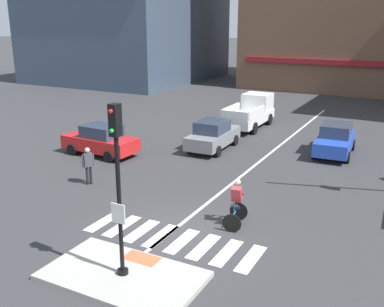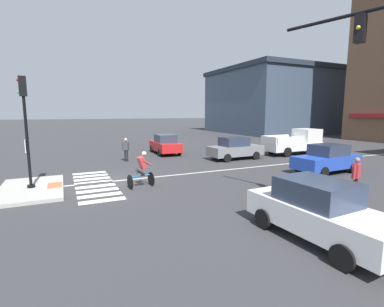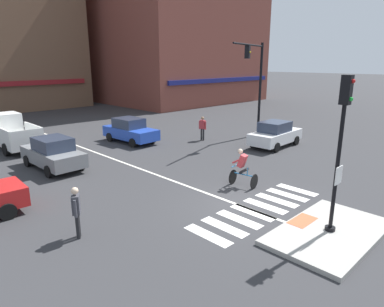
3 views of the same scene
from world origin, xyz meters
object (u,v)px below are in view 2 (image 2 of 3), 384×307
(car_red_cross_left, at_px, (165,144))
(cyclist, at_px, (142,169))
(pedestrian_waiting_far_side, at_px, (356,174))
(car_grey_westbound_far, at_px, (235,148))
(car_blue_eastbound_far, at_px, (327,159))
(pedestrian_at_curb_left, at_px, (126,148))
(pickup_truck_white_westbound_distant, at_px, (297,142))
(signal_pole, at_px, (25,122))
(car_white_cross_right, at_px, (319,211))

(car_red_cross_left, height_order, cyclist, cyclist)
(pedestrian_waiting_far_side, bearing_deg, car_grey_westbound_far, 174.95)
(car_blue_eastbound_far, height_order, pedestrian_at_curb_left, pedestrian_at_curb_left)
(pedestrian_at_curb_left, relative_size, pedestrian_waiting_far_side, 1.00)
(car_grey_westbound_far, relative_size, pedestrian_waiting_far_side, 2.48)
(car_red_cross_left, relative_size, pickup_truck_white_westbound_distant, 0.82)
(car_blue_eastbound_far, distance_m, cyclist, 10.60)
(car_grey_westbound_far, height_order, pickup_truck_white_westbound_distant, pickup_truck_white_westbound_distant)
(cyclist, bearing_deg, pickup_truck_white_westbound_distant, 108.70)
(pickup_truck_white_westbound_distant, bearing_deg, signal_pole, -79.87)
(car_red_cross_left, relative_size, pedestrian_waiting_far_side, 2.50)
(pickup_truck_white_westbound_distant, relative_size, cyclist, 3.04)
(car_white_cross_right, xyz_separation_m, pedestrian_waiting_far_side, (-2.07, 4.50, 0.17))
(car_white_cross_right, bearing_deg, pedestrian_waiting_far_side, 114.74)
(signal_pole, bearing_deg, cyclist, 72.19)
(car_red_cross_left, height_order, pedestrian_at_curb_left, pedestrian_at_curb_left)
(car_white_cross_right, height_order, car_blue_eastbound_far, same)
(car_grey_westbound_far, distance_m, car_white_cross_right, 13.30)
(pedestrian_at_curb_left, bearing_deg, car_blue_eastbound_far, 48.39)
(car_grey_westbound_far, bearing_deg, car_red_cross_left, -141.76)
(signal_pole, distance_m, car_grey_westbound_far, 13.60)
(pedestrian_at_curb_left, height_order, pedestrian_waiting_far_side, same)
(pedestrian_waiting_far_side, bearing_deg, cyclist, -125.13)
(car_blue_eastbound_far, height_order, cyclist, cyclist)
(signal_pole, height_order, pedestrian_at_curb_left, signal_pole)
(car_blue_eastbound_far, bearing_deg, car_red_cross_left, -151.59)
(signal_pole, relative_size, car_blue_eastbound_far, 1.15)
(car_grey_westbound_far, xyz_separation_m, car_white_cross_right, (12.16, -5.39, 0.00))
(car_blue_eastbound_far, height_order, car_red_cross_left, same)
(cyclist, bearing_deg, pedestrian_waiting_far_side, 54.87)
(car_blue_eastbound_far, relative_size, cyclist, 2.49)
(car_blue_eastbound_far, distance_m, car_red_cross_left, 12.51)
(car_grey_westbound_far, relative_size, pedestrian_at_curb_left, 2.48)
(pickup_truck_white_westbound_distant, relative_size, pedestrian_at_curb_left, 3.06)
(car_white_cross_right, height_order, pickup_truck_white_westbound_distant, pickup_truck_white_westbound_distant)
(car_blue_eastbound_far, relative_size, pedestrian_waiting_far_side, 2.51)
(pedestrian_waiting_far_side, bearing_deg, pedestrian_at_curb_left, -151.98)
(signal_pole, xyz_separation_m, car_white_cross_right, (8.81, 7.60, -2.24))
(pickup_truck_white_westbound_distant, bearing_deg, cyclist, -71.30)
(car_grey_westbound_far, bearing_deg, pickup_truck_white_westbound_distant, 90.68)
(signal_pole, height_order, car_blue_eastbound_far, signal_pole)
(car_blue_eastbound_far, xyz_separation_m, car_red_cross_left, (-11.00, -5.95, 0.00))
(car_red_cross_left, bearing_deg, car_white_cross_right, -5.39)
(pickup_truck_white_westbound_distant, distance_m, pedestrian_at_curb_left, 13.94)
(signal_pole, bearing_deg, car_grey_westbound_far, 104.47)
(pickup_truck_white_westbound_distant, height_order, pedestrian_at_curb_left, pickup_truck_white_westbound_distant)
(pedestrian_waiting_far_side, bearing_deg, signal_pole, -119.11)
(signal_pole, xyz_separation_m, pedestrian_waiting_far_side, (6.74, 12.10, -2.07))
(car_grey_westbound_far, height_order, pedestrian_waiting_far_side, pedestrian_waiting_far_side)
(car_red_cross_left, bearing_deg, pedestrian_at_curb_left, -57.88)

